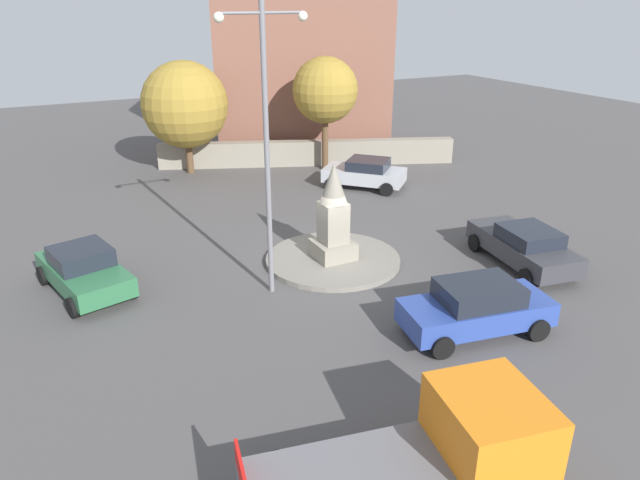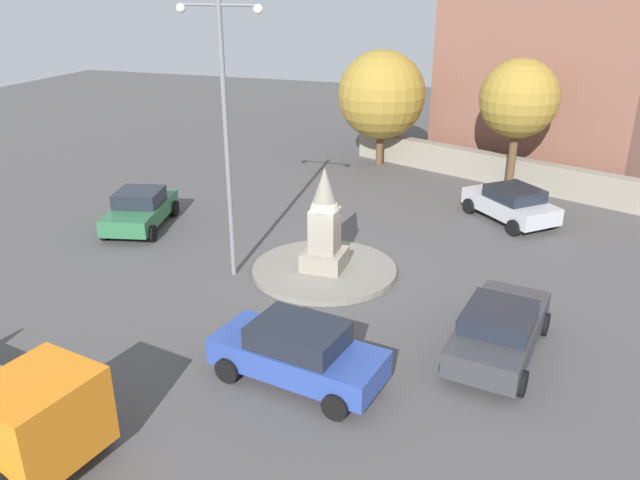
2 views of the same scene
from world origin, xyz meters
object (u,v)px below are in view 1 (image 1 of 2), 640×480
(truck_orange_parked_right, at_px, (432,458))
(tree_mid_cluster, at_px, (185,105))
(corner_building, at_px, (301,52))
(car_dark_grey_parked_left, at_px, (524,245))
(car_silver_passing, at_px, (365,173))
(tree_near_wall, at_px, (325,91))
(monument, at_px, (333,217))
(car_green_waiting, at_px, (84,270))
(streetlamp, at_px, (266,131))
(car_blue_far_side, at_px, (477,307))

(truck_orange_parked_right, distance_m, tree_mid_cluster, 23.91)
(corner_building, relative_size, tree_mid_cluster, 1.94)
(corner_building, xyz_separation_m, tree_mid_cluster, (-8.11, -3.02, -2.04))
(car_dark_grey_parked_left, xyz_separation_m, tree_mid_cluster, (-7.22, 16.76, 2.86))
(car_silver_passing, height_order, tree_near_wall, tree_near_wall)
(monument, relative_size, tree_mid_cluster, 0.59)
(car_dark_grey_parked_left, distance_m, car_green_waiting, 14.74)
(car_green_waiting, distance_m, tree_near_wall, 16.60)
(streetlamp, bearing_deg, corner_building, 61.64)
(car_dark_grey_parked_left, relative_size, tree_mid_cluster, 0.79)
(streetlamp, height_order, tree_near_wall, streetlamp)
(tree_near_wall, bearing_deg, car_blue_far_side, -103.41)
(corner_building, distance_m, tree_mid_cluster, 8.89)
(car_blue_far_side, xyz_separation_m, corner_building, (5.38, 22.50, 4.86))
(car_blue_far_side, relative_size, truck_orange_parked_right, 0.76)
(streetlamp, distance_m, car_dark_grey_parked_left, 9.92)
(tree_near_wall, bearing_deg, monument, -116.20)
(monument, distance_m, tree_mid_cluster, 13.71)
(car_blue_far_side, height_order, truck_orange_parked_right, truck_orange_parked_right)
(car_green_waiting, distance_m, car_silver_passing, 14.66)
(monument, xyz_separation_m, car_dark_grey_parked_left, (5.80, -3.26, -0.96))
(car_silver_passing, distance_m, tree_near_wall, 5.16)
(car_silver_passing, height_order, tree_mid_cluster, tree_mid_cluster)
(car_dark_grey_parked_left, bearing_deg, car_green_waiting, 160.57)
(streetlamp, xyz_separation_m, corner_building, (9.49, 17.58, 0.48))
(tree_near_wall, xyz_separation_m, tree_mid_cluster, (-6.73, 2.72, -0.62))
(car_blue_far_side, height_order, corner_building, corner_building)
(monument, distance_m, car_dark_grey_parked_left, 6.72)
(monument, bearing_deg, car_silver_passing, 51.49)
(monument, relative_size, car_silver_passing, 0.84)
(streetlamp, xyz_separation_m, tree_mid_cluster, (1.38, 14.56, -1.57))
(car_green_waiting, height_order, car_silver_passing, car_green_waiting)
(truck_orange_parked_right, bearing_deg, tree_near_wall, 67.35)
(streetlamp, bearing_deg, car_silver_passing, 43.87)
(truck_orange_parked_right, bearing_deg, corner_building, 69.23)
(tree_near_wall, distance_m, tree_mid_cluster, 7.28)
(monument, distance_m, tree_near_wall, 12.28)
(truck_orange_parked_right, relative_size, tree_mid_cluster, 0.99)
(car_silver_passing, xyz_separation_m, tree_mid_cluster, (-6.97, 6.52, 2.86))
(monument, height_order, car_silver_passing, monument)
(car_green_waiting, relative_size, corner_building, 0.38)
(tree_mid_cluster, bearing_deg, streetlamp, -95.42)
(monument, distance_m, car_silver_passing, 8.96)
(monument, distance_m, corner_building, 18.26)
(car_blue_far_side, relative_size, corner_building, 0.39)
(streetlamp, xyz_separation_m, car_blue_far_side, (4.11, -4.92, -4.38))
(streetlamp, distance_m, car_green_waiting, 7.42)
(car_green_waiting, relative_size, tree_near_wall, 0.72)
(monument, distance_m, car_green_waiting, 8.33)
(tree_mid_cluster, bearing_deg, car_green_waiting, -119.42)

